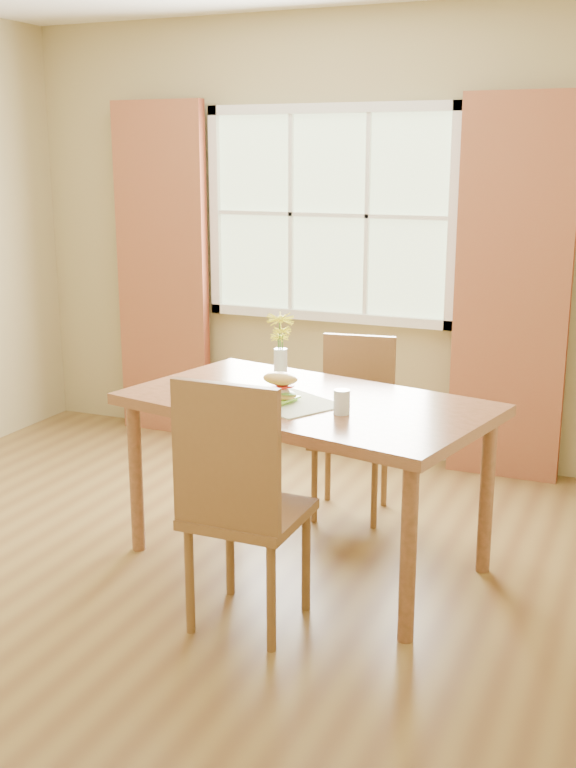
% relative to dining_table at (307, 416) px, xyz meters
% --- Properties ---
extents(room, '(4.24, 3.84, 2.74)m').
position_rel_dining_table_xyz_m(room, '(-0.51, -0.24, 0.64)').
color(room, brown).
rests_on(room, ground).
extents(window, '(1.62, 0.06, 1.32)m').
position_rel_dining_table_xyz_m(window, '(-0.51, 1.63, 0.79)').
color(window, '#AFC897').
rests_on(window, room).
extents(curtain_left, '(0.65, 0.08, 2.20)m').
position_rel_dining_table_xyz_m(curtain_left, '(-1.66, 1.54, 0.39)').
color(curtain_left, maroon).
rests_on(curtain_left, room).
extents(curtain_right, '(0.65, 0.08, 2.20)m').
position_rel_dining_table_xyz_m(curtain_right, '(0.64, 1.54, 0.39)').
color(curtain_right, maroon).
rests_on(curtain_right, room).
extents(dining_table, '(1.78, 1.23, 0.79)m').
position_rel_dining_table_xyz_m(dining_table, '(0.00, 0.00, 0.00)').
color(dining_table, brown).
rests_on(dining_table, room).
extents(chair_near, '(0.44, 0.44, 1.05)m').
position_rel_dining_table_xyz_m(chair_near, '(-0.00, -0.71, -0.13)').
color(chair_near, brown).
rests_on(chair_near, room).
extents(chair_far, '(0.44, 0.44, 0.93)m').
position_rel_dining_table_xyz_m(chair_far, '(-0.01, 0.70, -0.20)').
color(chair_far, brown).
rests_on(chair_far, room).
extents(placemat, '(0.55, 0.50, 0.01)m').
position_rel_dining_table_xyz_m(placemat, '(-0.07, -0.09, 0.08)').
color(placemat, '#E4ECC8').
rests_on(placemat, dining_table).
extents(plate, '(0.27, 0.27, 0.01)m').
position_rel_dining_table_xyz_m(plate, '(-0.15, -0.13, 0.09)').
color(plate, '#85C832').
rests_on(plate, placemat).
extents(croissant_sandwich, '(0.17, 0.12, 0.12)m').
position_rel_dining_table_xyz_m(croissant_sandwich, '(-0.09, -0.11, 0.16)').
color(croissant_sandwich, '#E2B84D').
rests_on(croissant_sandwich, plate).
extents(water_glass, '(0.07, 0.07, 0.11)m').
position_rel_dining_table_xyz_m(water_glass, '(0.23, -0.16, 0.13)').
color(water_glass, silver).
rests_on(water_glass, dining_table).
extents(flower_vase, '(0.14, 0.14, 0.33)m').
position_rel_dining_table_xyz_m(flower_vase, '(-0.24, 0.25, 0.28)').
color(flower_vase, silver).
rests_on(flower_vase, dining_table).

